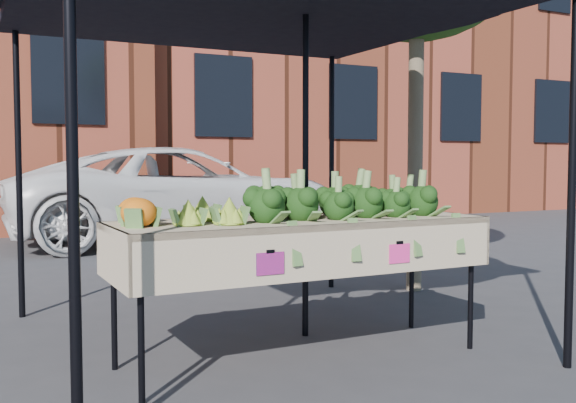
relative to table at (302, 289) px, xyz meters
The scene contains 9 objects.
ground 0.52m from the table, 29.55° to the left, with size 90.00×90.00×0.00m, color #333336.
table is the anchor object (origin of this frame).
canopy 1.08m from the table, 97.04° to the left, with size 3.16×3.16×2.74m, color black, non-canonical shape.
broccoli_heap 0.67m from the table, ahead, with size 1.49×0.59×0.28m, color black.
romanesco_cluster 0.87m from the table, behind, with size 0.44×0.48×0.21m, color #95B435.
cauliflower_pair 1.17m from the table, behind, with size 0.24×0.44×0.19m, color orange.
vehicle 6.87m from the table, 79.42° to the left, with size 2.47×1.49×5.35m, color white.
street_tree 3.05m from the table, 36.79° to the left, with size 2.17×2.17×4.27m, color #1E4C14, non-canonical shape.
building_right 15.04m from the table, 60.21° to the left, with size 12.00×8.00×8.50m, color maroon.
Camera 1 is at (-2.15, -3.83, 1.26)m, focal length 41.14 mm.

